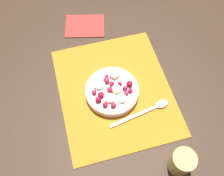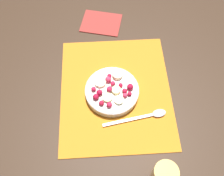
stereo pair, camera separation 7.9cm
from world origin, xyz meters
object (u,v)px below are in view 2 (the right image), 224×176
drinking_glass (164,175)px  napkin (101,23)px  fruit_bowl (112,91)px  spoon (147,116)px

drinking_glass → napkin: drinking_glass is taller
fruit_bowl → spoon: size_ratio=0.86×
spoon → drinking_glass: bearing=-94.0°
drinking_glass → napkin: (-0.59, -0.15, -0.04)m
drinking_glass → napkin: size_ratio=0.46×
fruit_bowl → drinking_glass: (0.27, 0.12, 0.02)m
spoon → drinking_glass: 0.19m
fruit_bowl → napkin: bearing=-175.7°
fruit_bowl → drinking_glass: bearing=24.3°
fruit_bowl → napkin: 0.32m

